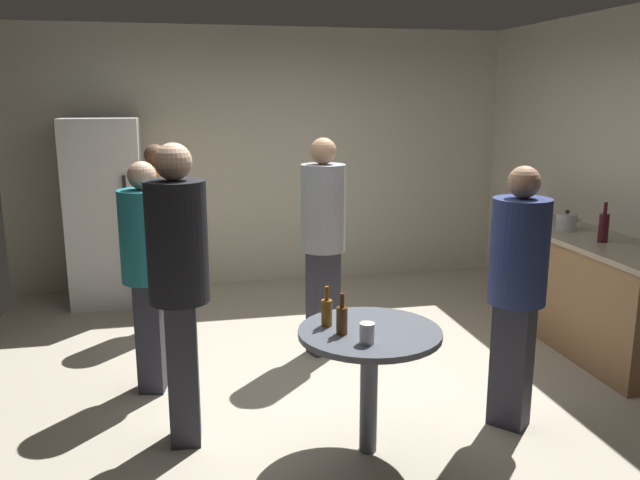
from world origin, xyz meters
TOP-DOWN VIEW (x-y plane):
  - ground_plane at (0.00, 0.00)m, footprint 5.20×5.20m
  - wall_back at (0.00, 2.63)m, footprint 5.32×0.06m
  - refrigerator at (-1.62, 2.20)m, footprint 0.70×0.68m
  - kitchen_counter at (2.28, 0.21)m, footprint 0.64×2.00m
  - kettle at (2.23, 0.47)m, footprint 0.24×0.17m
  - wine_bottle_on_counter at (2.25, 0.02)m, footprint 0.08×0.08m
  - foreground_table at (0.08, -1.02)m, footprint 0.80×0.80m
  - beer_bottle_amber at (-0.14, -0.90)m, footprint 0.06×0.06m
  - beer_bottle_brown at (-0.08, -1.05)m, footprint 0.06×0.06m
  - plastic_cup_white at (0.01, -1.20)m, footprint 0.08×0.08m
  - person_in_gray_shirt at (0.14, 0.46)m, footprint 0.43×0.43m
  - person_in_teal_shirt at (-1.15, 0.07)m, footprint 0.40×0.40m
  - person_in_navy_shirt at (1.02, -0.91)m, footprint 0.48×0.48m
  - person_in_orange_shirt at (-1.10, 1.34)m, footprint 0.48×0.48m
  - person_in_black_shirt at (-0.94, -0.68)m, footprint 0.35×0.35m

SIDE VIEW (x-z plane):
  - ground_plane at x=0.00m, z-range -0.10..0.00m
  - kitchen_counter at x=2.28m, z-range 0.00..0.90m
  - foreground_table at x=0.08m, z-range 0.26..1.00m
  - plastic_cup_white at x=0.01m, z-range 0.73..0.85m
  - beer_bottle_amber at x=-0.14m, z-range 0.70..0.93m
  - beer_bottle_brown at x=-0.08m, z-range 0.70..0.93m
  - refrigerator at x=-1.62m, z-range 0.00..1.80m
  - person_in_teal_shirt at x=-1.15m, z-range 0.13..1.72m
  - person_in_orange_shirt at x=-1.10m, z-range 0.13..1.74m
  - person_in_navy_shirt at x=1.02m, z-range 0.13..1.75m
  - kettle at x=2.23m, z-range 0.88..1.06m
  - person_in_gray_shirt at x=0.14m, z-range 0.15..1.84m
  - wine_bottle_on_counter at x=2.25m, z-range 0.86..1.17m
  - person_in_black_shirt at x=-0.94m, z-range 0.15..1.91m
  - wall_back at x=0.00m, z-range 0.00..2.70m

